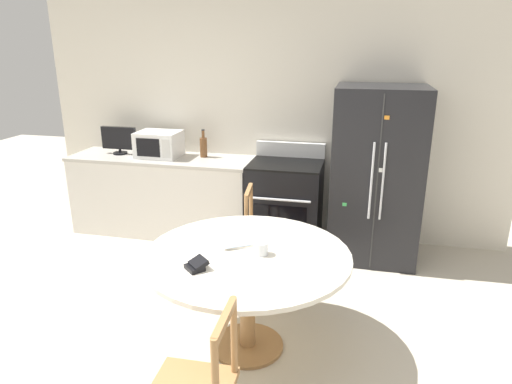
% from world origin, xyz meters
% --- Properties ---
extents(ground_plane, '(14.00, 14.00, 0.00)m').
position_xyz_m(ground_plane, '(0.00, 0.00, 0.00)').
color(ground_plane, beige).
extents(back_wall, '(5.20, 0.10, 2.60)m').
position_xyz_m(back_wall, '(0.00, 2.65, 1.30)').
color(back_wall, silver).
rests_on(back_wall, ground_plane).
extents(kitchen_counter, '(2.08, 0.64, 0.90)m').
position_xyz_m(kitchen_counter, '(-1.17, 2.29, 0.45)').
color(kitchen_counter, silver).
rests_on(kitchen_counter, ground_plane).
extents(refrigerator, '(0.86, 0.78, 1.74)m').
position_xyz_m(refrigerator, '(1.17, 2.20, 0.87)').
color(refrigerator, black).
rests_on(refrigerator, ground_plane).
extents(oven_range, '(0.76, 0.68, 1.08)m').
position_xyz_m(oven_range, '(0.25, 2.26, 0.47)').
color(oven_range, black).
rests_on(oven_range, ground_plane).
extents(microwave, '(0.46, 0.38, 0.28)m').
position_xyz_m(microwave, '(-1.19, 2.30, 1.04)').
color(microwave, white).
rests_on(microwave, kitchen_counter).
extents(countertop_tv, '(0.41, 0.16, 0.31)m').
position_xyz_m(countertop_tv, '(-1.69, 2.31, 1.07)').
color(countertop_tv, black).
rests_on(countertop_tv, kitchen_counter).
extents(counter_bottle, '(0.08, 0.08, 0.31)m').
position_xyz_m(counter_bottle, '(-0.70, 2.40, 1.02)').
color(counter_bottle, brown).
rests_on(counter_bottle, kitchen_counter).
extents(dining_table, '(1.42, 1.42, 0.76)m').
position_xyz_m(dining_table, '(0.30, 0.41, 0.64)').
color(dining_table, beige).
rests_on(dining_table, ground_plane).
extents(dining_chair_far, '(0.47, 0.47, 0.90)m').
position_xyz_m(dining_chair_far, '(0.23, 1.38, 0.43)').
color(dining_chair_far, '#9E7042').
rests_on(dining_chair_far, ground_plane).
extents(candle_glass, '(0.09, 0.09, 0.09)m').
position_xyz_m(candle_glass, '(0.40, 0.42, 0.79)').
color(candle_glass, silver).
rests_on(candle_glass, dining_table).
extents(wallet, '(0.17, 0.17, 0.07)m').
position_xyz_m(wallet, '(0.04, 0.12, 0.78)').
color(wallet, black).
rests_on(wallet, dining_table).
extents(mail_stack, '(0.34, 0.37, 0.02)m').
position_xyz_m(mail_stack, '(0.17, 0.59, 0.77)').
color(mail_stack, white).
rests_on(mail_stack, dining_table).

